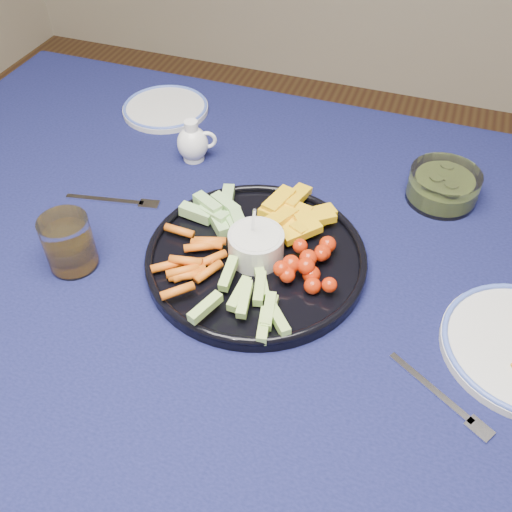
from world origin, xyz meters
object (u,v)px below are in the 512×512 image
(creamer_pitcher, at_px, (193,143))
(pickle_bowl, at_px, (443,187))
(side_plate_extra, at_px, (166,108))
(crudite_platter, at_px, (255,253))
(dining_table, at_px, (322,342))
(juice_tumbler, at_px, (70,246))

(creamer_pitcher, xyz_separation_m, pickle_bowl, (0.43, 0.03, -0.01))
(creamer_pitcher, relative_size, side_plate_extra, 0.45)
(creamer_pitcher, bearing_deg, crudite_platter, -47.66)
(dining_table, height_order, side_plate_extra, side_plate_extra)
(creamer_pitcher, bearing_deg, juice_tumbler, -100.83)
(creamer_pitcher, bearing_deg, dining_table, -38.99)
(crudite_platter, relative_size, creamer_pitcher, 4.22)
(juice_tumbler, distance_m, side_plate_extra, 0.44)
(creamer_pitcher, relative_size, pickle_bowl, 0.67)
(dining_table, xyz_separation_m, pickle_bowl, (0.12, 0.29, 0.11))
(creamer_pitcher, height_order, side_plate_extra, creamer_pitcher)
(crudite_platter, xyz_separation_m, creamer_pitcher, (-0.19, 0.21, 0.01))
(dining_table, distance_m, side_plate_extra, 0.59)
(dining_table, xyz_separation_m, juice_tumbler, (-0.37, -0.05, 0.12))
(side_plate_extra, bearing_deg, dining_table, -41.46)
(side_plate_extra, bearing_deg, pickle_bowl, -9.95)
(crudite_platter, bearing_deg, creamer_pitcher, 132.34)
(dining_table, distance_m, creamer_pitcher, 0.42)
(crudite_platter, distance_m, side_plate_extra, 0.46)
(dining_table, distance_m, pickle_bowl, 0.33)
(creamer_pitcher, height_order, pickle_bowl, creamer_pitcher)
(crudite_platter, bearing_deg, juice_tumbler, -159.78)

